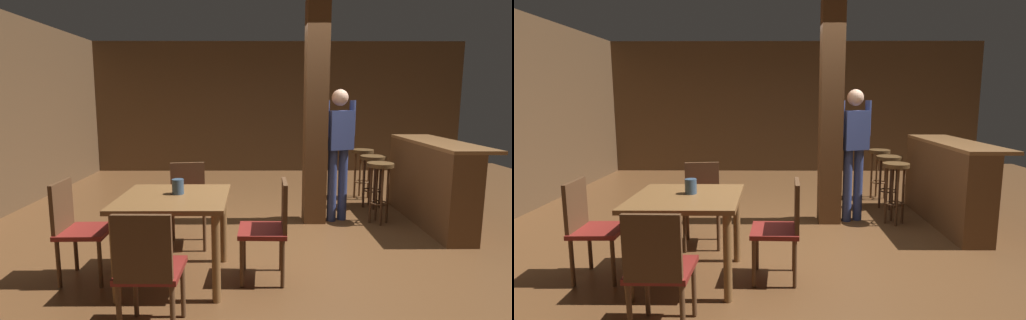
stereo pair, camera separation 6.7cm
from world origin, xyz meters
TOP-DOWN VIEW (x-y plane):
  - ground_plane at (0.00, 0.00)m, footprint 10.80×10.80m
  - wall_back at (0.00, 4.50)m, footprint 8.00×0.10m
  - pillar at (0.26, 0.78)m, footprint 0.28×0.28m
  - dining_table at (-1.22, -0.93)m, footprint 0.93×0.93m
  - chair_north at (-1.25, -0.04)m, footprint 0.47×0.47m
  - chair_west at (-2.09, -0.92)m, footprint 0.43×0.43m
  - chair_east at (-0.37, -0.91)m, footprint 0.43×0.43m
  - chair_south at (-1.23, -1.80)m, footprint 0.43×0.43m
  - napkin_cup at (-1.20, -0.85)m, footprint 0.10×0.10m
  - standing_person at (0.58, 0.82)m, footprint 0.47×0.30m
  - bar_counter at (1.74, 0.73)m, footprint 0.56×1.92m
  - bar_stool_near at (1.09, 0.69)m, footprint 0.33×0.33m
  - bar_stool_mid at (1.22, 1.43)m, footprint 0.37×0.37m
  - bar_stool_far at (1.22, 2.00)m, footprint 0.34×0.34m

SIDE VIEW (x-z plane):
  - ground_plane at x=0.00m, z-range 0.00..0.00m
  - chair_north at x=-1.25m, z-range 0.06..0.95m
  - chair_west at x=-2.09m, z-range 0.06..0.95m
  - chair_east at x=-0.37m, z-range 0.06..0.95m
  - chair_south at x=-1.23m, z-range 0.06..0.95m
  - bar_counter at x=1.74m, z-range 0.01..1.08m
  - bar_stool_near at x=1.09m, z-range 0.19..0.98m
  - bar_stool_mid at x=1.22m, z-range 0.20..0.97m
  - bar_stool_far at x=1.22m, z-range 0.19..0.99m
  - dining_table at x=-1.22m, z-range 0.25..1.02m
  - napkin_cup at x=-1.20m, z-range 0.77..0.90m
  - standing_person at x=0.58m, z-range 0.14..1.86m
  - wall_back at x=0.00m, z-range 0.00..2.80m
  - pillar at x=0.26m, z-range 0.00..2.80m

